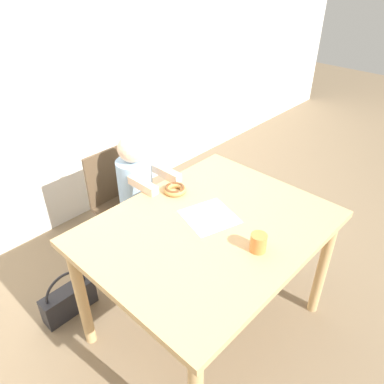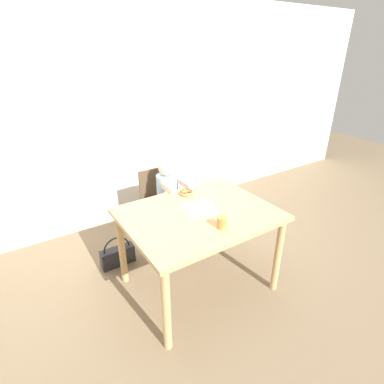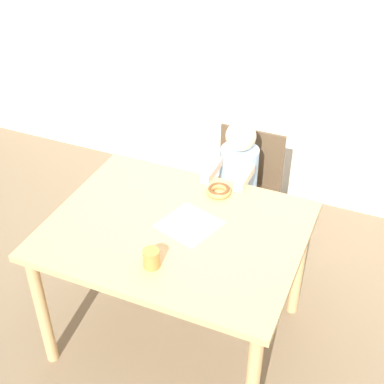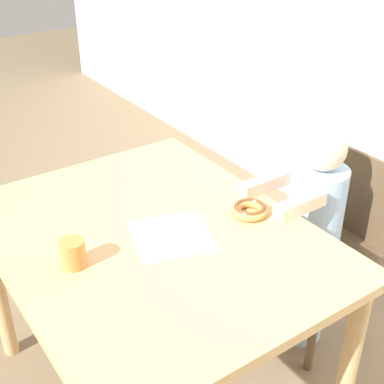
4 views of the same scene
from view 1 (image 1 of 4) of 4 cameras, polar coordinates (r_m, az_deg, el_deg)
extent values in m
plane|color=#7A664C|center=(2.39, 2.16, -19.32)|extent=(12.00, 12.00, 0.00)
cube|color=silver|center=(2.77, -22.76, 17.41)|extent=(8.00, 0.05, 2.50)
cube|color=tan|center=(1.86, 2.63, -5.49)|extent=(1.19, 0.94, 0.03)
cylinder|color=tan|center=(2.32, 19.28, -10.72)|extent=(0.06, 0.06, 0.72)
cylinder|color=tan|center=(2.12, -16.48, -15.09)|extent=(0.06, 0.06, 0.72)
cylinder|color=tan|center=(2.62, 3.43, -2.66)|extent=(0.06, 0.06, 0.72)
cube|color=brown|center=(2.51, -8.95, -2.56)|extent=(0.40, 0.40, 0.03)
cube|color=brown|center=(2.54, -12.04, 2.76)|extent=(0.40, 0.02, 0.36)
cylinder|color=brown|center=(2.48, -9.05, -10.03)|extent=(0.04, 0.04, 0.43)
cylinder|color=brown|center=(2.63, -3.38, -6.49)|extent=(0.04, 0.04, 0.43)
cylinder|color=brown|center=(2.69, -13.55, -6.51)|extent=(0.04, 0.04, 0.43)
cylinder|color=brown|center=(2.84, -8.07, -3.46)|extent=(0.04, 0.04, 0.43)
cylinder|color=#99BCE0|center=(2.61, -7.85, -6.81)|extent=(0.18, 0.18, 0.45)
cylinder|color=#99BCE0|center=(2.37, -8.59, 0.79)|extent=(0.22, 0.22, 0.37)
sphere|color=beige|center=(2.24, -9.16, 6.58)|extent=(0.17, 0.17, 0.17)
cube|color=beige|center=(2.12, -7.52, 1.07)|extent=(0.05, 0.21, 0.05)
cube|color=beige|center=(2.22, -3.90, 2.92)|extent=(0.05, 0.21, 0.05)
torus|color=tan|center=(2.08, -2.65, 0.36)|extent=(0.13, 0.13, 0.03)
torus|color=brown|center=(2.07, -2.65, 0.63)|extent=(0.11, 0.11, 0.02)
cube|color=white|center=(1.90, 2.65, -3.77)|extent=(0.31, 0.31, 0.00)
cube|color=#232328|center=(2.49, -18.22, -15.49)|extent=(0.33, 0.10, 0.18)
torus|color=#232328|center=(2.42, -18.61, -14.04)|extent=(0.26, 0.02, 0.26)
cylinder|color=orange|center=(1.71, 10.08, -7.61)|extent=(0.07, 0.07, 0.09)
camera|label=2|loc=(0.81, 135.56, -21.71)|focal=28.00mm
camera|label=3|loc=(2.16, 76.78, 23.05)|focal=50.00mm
camera|label=4|loc=(2.38, 41.54, 21.89)|focal=50.00mm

